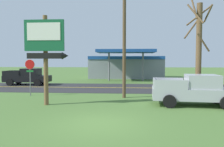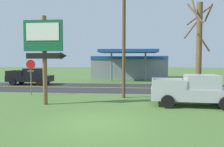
# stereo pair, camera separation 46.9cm
# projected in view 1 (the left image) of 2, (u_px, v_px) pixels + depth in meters

# --- Properties ---
(ground_plane) EXTENTS (180.00, 180.00, 0.00)m
(ground_plane) POSITION_uv_depth(u_px,v_px,m) (99.00, 123.00, 9.75)
(ground_plane) COLOR #4C7033
(road_asphalt) EXTENTS (140.00, 8.00, 0.02)m
(road_asphalt) POSITION_uv_depth(u_px,v_px,m) (115.00, 88.00, 22.69)
(road_asphalt) COLOR #2B2B2D
(road_asphalt) RESTS_ON ground
(road_centre_line) EXTENTS (126.00, 0.20, 0.01)m
(road_centre_line) POSITION_uv_depth(u_px,v_px,m) (115.00, 88.00, 22.69)
(road_centre_line) COLOR gold
(road_centre_line) RESTS_ON road_asphalt
(motel_sign) EXTENTS (2.79, 0.54, 5.69)m
(motel_sign) POSITION_uv_depth(u_px,v_px,m) (46.00, 45.00, 13.56)
(motel_sign) COLOR brown
(motel_sign) RESTS_ON ground
(stop_sign) EXTENTS (0.80, 0.08, 2.95)m
(stop_sign) POSITION_uv_depth(u_px,v_px,m) (30.00, 71.00, 17.47)
(stop_sign) COLOR slate
(stop_sign) RESTS_ON ground
(utility_pole) EXTENTS (1.69, 0.26, 9.23)m
(utility_pole) POSITION_uv_depth(u_px,v_px,m) (124.00, 34.00, 16.31)
(utility_pole) COLOR brown
(utility_pole) RESTS_ON ground
(bare_tree) EXTENTS (2.11, 2.01, 7.50)m
(bare_tree) POSITION_uv_depth(u_px,v_px,m) (199.00, 48.00, 15.55)
(bare_tree) COLOR brown
(bare_tree) RESTS_ON ground
(gas_station) EXTENTS (12.00, 11.50, 4.40)m
(gas_station) POSITION_uv_depth(u_px,v_px,m) (126.00, 66.00, 36.23)
(gas_station) COLOR gray
(gas_station) RESTS_ON ground
(pickup_silver_parked_on_lawn) EXTENTS (5.36, 2.59, 1.96)m
(pickup_silver_parked_on_lawn) POSITION_uv_depth(u_px,v_px,m) (195.00, 90.00, 13.61)
(pickup_silver_parked_on_lawn) COLOR #A8AAAF
(pickup_silver_parked_on_lawn) RESTS_ON ground
(pickup_black_on_road) EXTENTS (5.20, 2.24, 1.96)m
(pickup_black_on_road) POSITION_uv_depth(u_px,v_px,m) (28.00, 77.00, 25.37)
(pickup_black_on_road) COLOR black
(pickup_black_on_road) RESTS_ON ground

